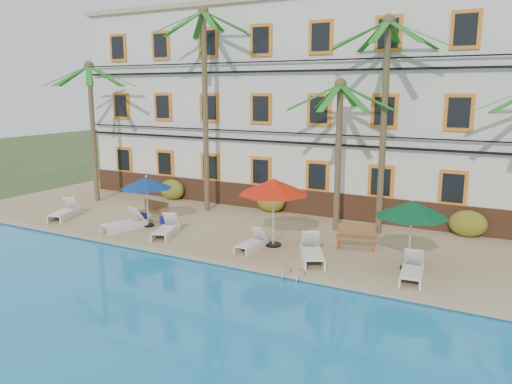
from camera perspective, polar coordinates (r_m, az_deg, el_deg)
The scene contains 24 objects.
ground at distance 18.82m, azimuth -5.28°, elevation -7.50°, with size 100.00×100.00×0.00m, color #384C23.
pool_deck at distance 22.93m, azimuth 1.62°, elevation -3.63°, with size 30.00×12.00×0.25m, color tan.
swimming_pool at distance 13.96m, azimuth -21.88°, elevation -14.93°, with size 26.00×12.00×0.20m, color #1A84C6.
pool_coping at distance 18.03m, azimuth -6.88°, elevation -7.47°, with size 30.00×0.35×0.06m, color tan.
hotel_building at distance 26.68m, azimuth 6.56°, elevation 9.86°, with size 25.40×6.44×10.22m.
palm_a at distance 27.86m, azimuth -18.26°, elevation 8.75°, with size 4.57×4.57×7.36m.
palm_b at distance 24.31m, azimuth -5.88°, elevation 12.09°, with size 4.57×4.57×9.72m.
palm_c at distance 20.93m, azimuth 9.46°, elevation 6.82°, with size 4.57×4.57×6.37m.
palm_d at distance 20.74m, azimuth 14.52°, elevation 10.41°, with size 4.57×4.57×8.77m.
shrub_left at distance 27.66m, azimuth -9.58°, elevation 0.29°, with size 1.50×0.90×1.10m, color #294E16.
shrub_mid at distance 24.49m, azimuth 1.69°, elevation -1.01°, with size 1.50×0.90×1.10m, color #294E16.
shrub_right at distance 22.11m, azimuth 23.06°, elevation -3.34°, with size 1.50×0.90×1.10m, color #294E16.
umbrella_blue at distance 22.11m, azimuth -12.42°, elevation 1.02°, with size 2.28×2.28×2.28m.
umbrella_red at distance 18.77m, azimuth 2.02°, elevation 0.59°, with size 2.71×2.71×2.71m.
umbrella_green at distance 17.08m, azimuth 17.38°, elevation -1.89°, with size 2.42×2.42×2.42m.
lounger_a at distance 24.97m, azimuth -21.00°, elevation -2.14°, with size 1.31×2.05×0.91m.
lounger_b at distance 22.17m, azimuth -14.77°, elevation -3.43°, with size 1.17×2.03×0.90m.
lounger_c at distance 20.86m, azimuth -10.21°, elevation -4.19°, with size 1.22×1.98×0.88m.
lounger_d at distance 18.86m, azimuth -0.44°, elevation -5.81°, with size 0.67×1.66×0.77m.
lounger_e at distance 17.73m, azimuth 6.41°, elevation -6.85°, with size 1.57×2.10×0.94m.
lounger_f at distance 16.74m, azimuth 17.41°, elevation -8.55°, with size 0.87×1.88×0.86m.
bench_left at distance 23.22m, azimuth -11.48°, elevation -2.15°, with size 1.55×0.66×0.93m.
bench_right at distance 19.25m, azimuth 11.37°, elevation -5.00°, with size 1.57×0.83×0.93m.
pool_ladder at distance 16.17m, azimuth 4.30°, elevation -9.81°, with size 0.54×0.74×0.74m.
Camera 1 is at (9.89, -14.79, 6.14)m, focal length 35.00 mm.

